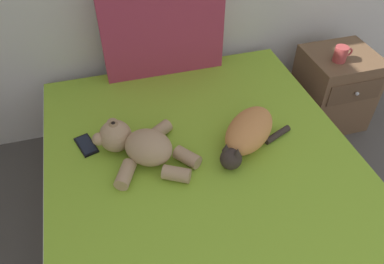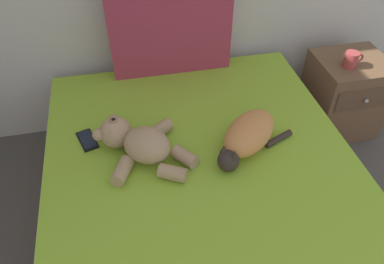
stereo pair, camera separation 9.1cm
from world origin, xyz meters
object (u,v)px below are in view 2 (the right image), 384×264
(bed, at_px, (206,210))
(nightstand, at_px, (343,95))
(teddy_bear, at_px, (138,142))
(mug, at_px, (351,60))
(cell_phone, at_px, (87,140))
(cat, at_px, (247,136))
(patterned_cushion, at_px, (170,28))

(bed, xyz_separation_m, nightstand, (1.09, 0.68, 0.02))
(teddy_bear, height_order, mug, teddy_bear)
(cell_phone, bearing_deg, bed, -34.29)
(bed, bearing_deg, mug, 31.61)
(nightstand, bearing_deg, cell_phone, -168.49)
(teddy_bear, distance_m, mug, 1.37)
(cat, height_order, cell_phone, cat)
(teddy_bear, relative_size, nightstand, 0.89)
(patterned_cushion, relative_size, teddy_bear, 1.48)
(cat, relative_size, cell_phone, 2.58)
(mug, bearing_deg, cat, -149.08)
(bed, distance_m, teddy_bear, 0.47)
(cell_phone, distance_m, nightstand, 1.66)
(nightstand, height_order, mug, mug)
(nightstand, distance_m, mug, 0.32)
(teddy_bear, xyz_separation_m, cell_phone, (-0.24, 0.14, -0.07))
(bed, bearing_deg, nightstand, 31.97)
(cell_phone, bearing_deg, cat, -15.06)
(patterned_cushion, distance_m, nightstand, 1.22)
(bed, xyz_separation_m, cell_phone, (-0.52, 0.35, 0.25))
(patterned_cushion, height_order, nightstand, patterned_cushion)
(bed, relative_size, cat, 4.65)
(bed, relative_size, mug, 16.25)
(teddy_bear, height_order, nightstand, teddy_bear)
(teddy_bear, xyz_separation_m, mug, (1.30, 0.41, 0.02))
(mug, bearing_deg, patterned_cushion, 165.57)
(mug, bearing_deg, nightstand, 37.22)
(bed, xyz_separation_m, patterned_cushion, (-0.00, 0.90, 0.51))
(cat, xyz_separation_m, mug, (0.80, 0.48, 0.02))
(cat, distance_m, mug, 0.93)
(cat, bearing_deg, cell_phone, 164.94)
(cell_phone, height_order, mug, mug)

